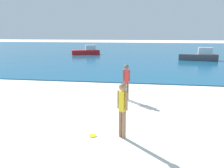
# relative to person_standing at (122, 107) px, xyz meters

# --- Properties ---
(water) EXTENTS (160.00, 60.00, 0.06)m
(water) POSITION_rel_person_standing_xyz_m (-0.95, 37.72, -0.92)
(water) COLOR #14567F
(water) RESTS_ON ground
(person_standing) EXTENTS (0.33, 0.25, 1.68)m
(person_standing) POSITION_rel_person_standing_xyz_m (0.00, 0.00, 0.00)
(person_standing) COLOR #936B4C
(person_standing) RESTS_ON ground
(frisbee) EXTENTS (0.24, 0.24, 0.03)m
(frisbee) POSITION_rel_person_standing_xyz_m (-0.91, -0.07, -0.94)
(frisbee) COLOR yellow
(frisbee) RESTS_ON ground
(person_distant) EXTENTS (0.33, 0.26, 1.67)m
(person_distant) POSITION_rel_person_standing_xyz_m (-0.30, 4.14, -0.01)
(person_distant) COLOR brown
(person_distant) RESTS_ON ground
(boat_near) EXTENTS (4.31, 1.82, 1.42)m
(boat_near) POSITION_rel_person_standing_xyz_m (6.29, 21.33, -0.40)
(boat_near) COLOR #4C4C51
(boat_near) RESTS_ON water
(boat_far) EXTENTS (4.08, 2.55, 1.32)m
(boat_far) POSITION_rel_person_standing_xyz_m (-8.17, 26.18, -0.44)
(boat_far) COLOR red
(boat_far) RESTS_ON water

